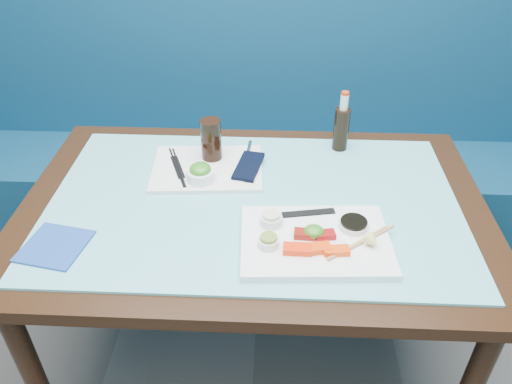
{
  "coord_description": "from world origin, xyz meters",
  "views": [
    {
      "loc": [
        0.06,
        0.26,
        1.66
      ],
      "look_at": [
        0.01,
        1.44,
        0.8
      ],
      "focal_mm": 35.0,
      "sensor_mm": 36.0,
      "label": 1
    }
  ],
  "objects_px": {
    "serving_tray": "(207,168)",
    "seaweed_bowl": "(201,175)",
    "sashimi_plate": "(315,241)",
    "blue_napkin": "(55,246)",
    "cola_bottle_body": "(341,129)",
    "booth_bench": "(263,159)",
    "dining_table": "(254,224)",
    "cola_glass": "(211,140)"
  },
  "relations": [
    {
      "from": "booth_bench",
      "to": "blue_napkin",
      "type": "distance_m",
      "value": 1.25
    },
    {
      "from": "dining_table",
      "to": "cola_glass",
      "type": "height_order",
      "value": "cola_glass"
    },
    {
      "from": "dining_table",
      "to": "serving_tray",
      "type": "height_order",
      "value": "serving_tray"
    },
    {
      "from": "dining_table",
      "to": "cola_bottle_body",
      "type": "height_order",
      "value": "cola_bottle_body"
    },
    {
      "from": "booth_bench",
      "to": "cola_glass",
      "type": "bearing_deg",
      "value": -103.43
    },
    {
      "from": "booth_bench",
      "to": "blue_napkin",
      "type": "xyz_separation_m",
      "value": [
        -0.52,
        -1.07,
        0.39
      ]
    },
    {
      "from": "seaweed_bowl",
      "to": "cola_glass",
      "type": "xyz_separation_m",
      "value": [
        0.02,
        0.13,
        0.05
      ]
    },
    {
      "from": "booth_bench",
      "to": "cola_bottle_body",
      "type": "bearing_deg",
      "value": -61.41
    },
    {
      "from": "seaweed_bowl",
      "to": "cola_glass",
      "type": "height_order",
      "value": "cola_glass"
    },
    {
      "from": "booth_bench",
      "to": "dining_table",
      "type": "distance_m",
      "value": 0.89
    },
    {
      "from": "seaweed_bowl",
      "to": "cola_bottle_body",
      "type": "xyz_separation_m",
      "value": [
        0.45,
        0.23,
        0.04
      ]
    },
    {
      "from": "sashimi_plate",
      "to": "cola_bottle_body",
      "type": "bearing_deg",
      "value": 74.89
    },
    {
      "from": "cola_glass",
      "to": "cola_bottle_body",
      "type": "xyz_separation_m",
      "value": [
        0.43,
        0.1,
        -0.01
      ]
    },
    {
      "from": "sashimi_plate",
      "to": "seaweed_bowl",
      "type": "distance_m",
      "value": 0.44
    },
    {
      "from": "dining_table",
      "to": "cola_bottle_body",
      "type": "distance_m",
      "value": 0.46
    },
    {
      "from": "cola_glass",
      "to": "cola_bottle_body",
      "type": "bearing_deg",
      "value": 13.63
    },
    {
      "from": "serving_tray",
      "to": "cola_bottle_body",
      "type": "relative_size",
      "value": 2.37
    },
    {
      "from": "booth_bench",
      "to": "dining_table",
      "type": "height_order",
      "value": "booth_bench"
    },
    {
      "from": "cola_bottle_body",
      "to": "serving_tray",
      "type": "bearing_deg",
      "value": -160.14
    },
    {
      "from": "sashimi_plate",
      "to": "serving_tray",
      "type": "height_order",
      "value": "sashimi_plate"
    },
    {
      "from": "cola_bottle_body",
      "to": "sashimi_plate",
      "type": "bearing_deg",
      "value": -102.12
    },
    {
      "from": "seaweed_bowl",
      "to": "booth_bench",
      "type": "bearing_deg",
      "value": 77.36
    },
    {
      "from": "sashimi_plate",
      "to": "serving_tray",
      "type": "relative_size",
      "value": 1.12
    },
    {
      "from": "serving_tray",
      "to": "dining_table",
      "type": "bearing_deg",
      "value": -48.88
    },
    {
      "from": "sashimi_plate",
      "to": "blue_napkin",
      "type": "distance_m",
      "value": 0.7
    },
    {
      "from": "booth_bench",
      "to": "blue_napkin",
      "type": "relative_size",
      "value": 18.77
    },
    {
      "from": "booth_bench",
      "to": "blue_napkin",
      "type": "height_order",
      "value": "booth_bench"
    },
    {
      "from": "cola_glass",
      "to": "cola_bottle_body",
      "type": "height_order",
      "value": "cola_glass"
    },
    {
      "from": "booth_bench",
      "to": "cola_glass",
      "type": "distance_m",
      "value": 0.79
    },
    {
      "from": "seaweed_bowl",
      "to": "cola_bottle_body",
      "type": "relative_size",
      "value": 0.59
    },
    {
      "from": "dining_table",
      "to": "seaweed_bowl",
      "type": "xyz_separation_m",
      "value": [
        -0.17,
        0.08,
        0.12
      ]
    },
    {
      "from": "serving_tray",
      "to": "blue_napkin",
      "type": "xyz_separation_m",
      "value": [
        -0.36,
        -0.39,
        -0.0
      ]
    },
    {
      "from": "serving_tray",
      "to": "seaweed_bowl",
      "type": "relative_size",
      "value": 4.04
    },
    {
      "from": "sashimi_plate",
      "to": "seaweed_bowl",
      "type": "relative_size",
      "value": 4.53
    },
    {
      "from": "dining_table",
      "to": "seaweed_bowl",
      "type": "height_order",
      "value": "seaweed_bowl"
    },
    {
      "from": "serving_tray",
      "to": "booth_bench",
      "type": "bearing_deg",
      "value": 72.94
    },
    {
      "from": "serving_tray",
      "to": "cola_bottle_body",
      "type": "xyz_separation_m",
      "value": [
        0.44,
        0.16,
        0.07
      ]
    },
    {
      "from": "sashimi_plate",
      "to": "cola_glass",
      "type": "bearing_deg",
      "value": 126.12
    },
    {
      "from": "dining_table",
      "to": "serving_tray",
      "type": "bearing_deg",
      "value": 134.99
    },
    {
      "from": "dining_table",
      "to": "serving_tray",
      "type": "relative_size",
      "value": 3.95
    },
    {
      "from": "dining_table",
      "to": "seaweed_bowl",
      "type": "bearing_deg",
      "value": 153.52
    },
    {
      "from": "booth_bench",
      "to": "seaweed_bowl",
      "type": "height_order",
      "value": "booth_bench"
    }
  ]
}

